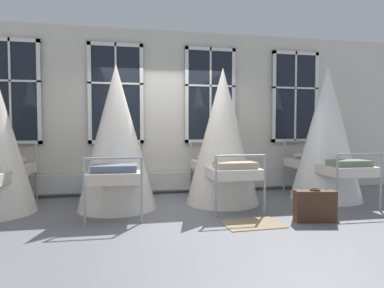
{
  "coord_description": "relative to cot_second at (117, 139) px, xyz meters",
  "views": [
    {
      "loc": [
        -0.71,
        -5.33,
        1.31
      ],
      "look_at": [
        0.36,
        0.21,
        1.05
      ],
      "focal_mm": 30.77,
      "sensor_mm": 36.0,
      "label": 1
    }
  ],
  "objects": [
    {
      "name": "suitcase_dark",
      "position": [
        2.76,
        -1.34,
        -0.92
      ],
      "size": [
        0.59,
        0.3,
        0.47
      ],
      "rotation": [
        0.0,
        0.0,
        -0.18
      ],
      "color": "#472D1E",
      "rests_on": "ground"
    },
    {
      "name": "cot_third",
      "position": [
        1.82,
        0.06,
        0.01
      ],
      "size": [
        1.28,
        1.91,
        2.38
      ],
      "rotation": [
        0.0,
        0.0,
        1.58
      ],
      "color": "#9EA3A8",
      "rests_on": "ground"
    },
    {
      "name": "cot_second",
      "position": [
        0.0,
        0.0,
        0.0
      ],
      "size": [
        1.28,
        1.92,
        2.36
      ],
      "rotation": [
        0.0,
        0.0,
        1.55
      ],
      "color": "#9EA3A8",
      "rests_on": "ground"
    },
    {
      "name": "rug_third",
      "position": [
        1.85,
        -1.3,
        -1.14
      ],
      "size": [
        0.82,
        0.59,
        0.01
      ],
      "primitive_type": "cube",
      "rotation": [
        0.0,
        0.0,
        0.04
      ],
      "color": "#8E7A5B",
      "rests_on": "ground"
    },
    {
      "name": "back_wall_with_windows",
      "position": [
        0.91,
        1.2,
        0.5
      ],
      "size": [
        11.0,
        0.1,
        3.28
      ],
      "primitive_type": "cube",
      "color": "beige",
      "rests_on": "ground"
    },
    {
      "name": "ground",
      "position": [
        0.91,
        -0.18,
        -1.14
      ],
      "size": [
        20.0,
        20.0,
        0.0
      ],
      "primitive_type": "plane",
      "color": "slate"
    },
    {
      "name": "cot_fourth",
      "position": [
        3.8,
        -0.0,
        0.06
      ],
      "size": [
        1.28,
        1.92,
        2.48
      ],
      "rotation": [
        0.0,
        0.0,
        1.55
      ],
      "color": "#9EA3A8",
      "rests_on": "ground"
    },
    {
      "name": "window_bank",
      "position": [
        0.91,
        1.08,
        0.05
      ],
      "size": [
        6.74,
        0.1,
        2.9
      ],
      "color": "black",
      "rests_on": "ground"
    }
  ]
}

